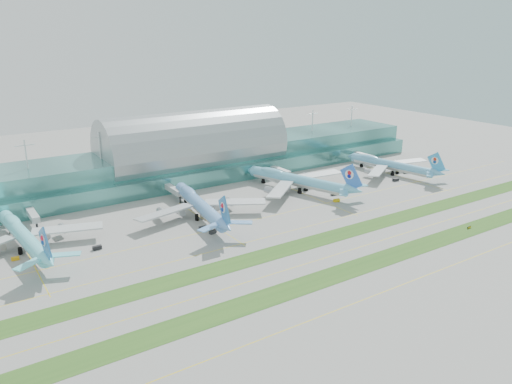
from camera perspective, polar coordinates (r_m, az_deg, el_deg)
ground at (r=230.33m, az=7.56°, el=-5.63°), size 700.00×700.00×0.00m
terminal at (r=328.84m, az=-7.09°, el=4.15°), size 340.00×69.10×36.00m
grass_strip_near at (r=212.00m, az=12.52°, el=-8.05°), size 420.00×12.00×0.08m
grass_strip_far at (r=231.70m, az=7.24°, el=-5.46°), size 420.00×12.00×0.08m
taxiline_a at (r=200.31m, az=16.64°, el=-10.01°), size 420.00×0.35×0.01m
taxiline_b at (r=220.92m, az=9.93°, el=-6.80°), size 420.00×0.35×0.01m
taxiline_c at (r=243.08m, az=4.80°, el=-4.25°), size 420.00×0.35×0.01m
taxiline_d at (r=259.51m, az=1.82°, el=-2.74°), size 420.00×0.35×0.01m
airliner_a at (r=240.70m, az=-25.06°, el=-4.50°), size 67.58×77.06×21.20m
airliner_b at (r=257.84m, az=-6.49°, el=-1.39°), size 69.57×79.62×21.94m
airliner_c at (r=299.34m, az=4.64°, el=1.43°), size 69.04×80.14×22.65m
airliner_d at (r=347.96m, az=15.06°, el=3.07°), size 64.06×73.52×20.31m
gse_a at (r=233.26m, az=-25.81°, el=-6.87°), size 3.25×1.81×1.34m
gse_b at (r=230.80m, az=-17.70°, el=-6.08°), size 3.88×1.79×1.74m
gse_c at (r=237.77m, az=-4.96°, el=-4.56°), size 4.07×2.63×1.62m
gse_d at (r=243.11m, az=-6.11°, el=-4.10°), size 3.85×2.53×1.47m
gse_e at (r=284.18m, az=9.20°, el=-0.95°), size 3.78×2.48×1.55m
gse_f at (r=295.49m, az=8.93°, el=-0.22°), size 4.24×2.68×1.47m
gse_g at (r=332.03m, az=15.67°, el=1.36°), size 4.28×2.57×1.77m
gse_h at (r=352.29m, az=16.76°, el=2.18°), size 3.35×2.45×1.53m
taxiway_sign_east at (r=264.02m, az=23.18°, el=-3.74°), size 2.77×0.50×1.17m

